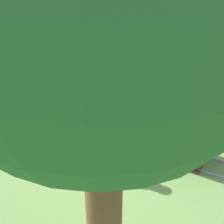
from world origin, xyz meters
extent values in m
plane|color=#608442|center=(0.00, 0.00, 0.00)|extent=(60.00, 60.00, 0.00)
cube|color=gray|center=(-0.22, 0.10, 0.02)|extent=(0.03, 5.70, 0.04)
cube|color=gray|center=(0.22, 0.10, 0.02)|extent=(0.03, 5.70, 0.04)
cube|color=#4C3828|center=(0.00, -1.68, 0.01)|extent=(0.69, 0.14, 0.03)
cube|color=#4C3828|center=(0.00, -0.97, 0.01)|extent=(0.69, 0.14, 0.03)
cube|color=#4C3828|center=(0.00, -0.26, 0.01)|extent=(0.69, 0.14, 0.03)
cube|color=#4C3828|center=(0.00, 0.46, 0.01)|extent=(0.69, 0.14, 0.03)
cube|color=#4C3828|center=(0.00, 1.17, 0.01)|extent=(0.69, 0.14, 0.03)
cube|color=#4C3828|center=(0.00, 1.88, 0.01)|extent=(0.69, 0.14, 0.03)
cube|color=#4C3828|center=(0.00, 2.59, 0.01)|extent=(0.69, 0.14, 0.03)
cube|color=black|center=(0.00, 1.05, 0.21)|extent=(0.57, 1.40, 0.10)
cylinder|color=black|center=(0.00, 1.25, 0.56)|extent=(0.44, 0.85, 0.44)
cylinder|color=#B7932D|center=(0.00, 1.68, 0.56)|extent=(0.37, 0.02, 0.37)
cylinder|color=black|center=(0.00, 1.55, 0.90)|extent=(0.12, 0.12, 0.24)
sphere|color=#B7932D|center=(0.00, 1.20, 0.83)|extent=(0.16, 0.16, 0.16)
cube|color=black|center=(0.00, 0.58, 0.54)|extent=(0.57, 0.45, 0.55)
cube|color=black|center=(0.00, 0.58, 0.83)|extent=(0.65, 0.53, 0.04)
sphere|color=#F2EAB2|center=(0.00, 1.71, 0.82)|extent=(0.10, 0.10, 0.10)
cylinder|color=#2D2D2D|center=(-0.22, 1.40, 0.20)|extent=(0.05, 0.32, 0.32)
cylinder|color=#2D2D2D|center=(0.22, 1.40, 0.20)|extent=(0.05, 0.32, 0.32)
cylinder|color=#2D2D2D|center=(-0.22, 0.70, 0.20)|extent=(0.05, 0.32, 0.32)
cylinder|color=#2D2D2D|center=(0.22, 0.70, 0.20)|extent=(0.05, 0.32, 0.32)
cube|color=#3F3F3F|center=(0.00, -0.80, 0.18)|extent=(0.65, 1.90, 0.08)
cube|color=blue|center=(-0.30, -0.80, 0.40)|extent=(0.04, 1.90, 0.35)
cube|color=blue|center=(0.30, -0.80, 0.40)|extent=(0.04, 1.90, 0.35)
cube|color=blue|center=(0.00, 0.13, 0.40)|extent=(0.65, 0.04, 0.35)
cube|color=blue|center=(0.00, -1.73, 0.40)|extent=(0.65, 0.04, 0.35)
cylinder|color=blue|center=(-0.29, 0.10, 0.59)|extent=(0.04, 0.04, 0.75)
cylinder|color=blue|center=(0.29, 0.10, 0.59)|extent=(0.04, 0.04, 0.75)
cylinder|color=blue|center=(-0.29, -1.70, 0.59)|extent=(0.04, 0.04, 0.75)
cylinder|color=blue|center=(0.29, -1.70, 0.59)|extent=(0.04, 0.04, 0.75)
cube|color=blue|center=(0.00, -0.80, 0.99)|extent=(0.75, 2.00, 0.04)
cube|color=#2D6B33|center=(0.00, -1.33, 0.34)|extent=(0.49, 0.20, 0.24)
cube|color=#2D6B33|center=(0.00, -0.80, 0.34)|extent=(0.49, 0.20, 0.24)
cube|color=#2D6B33|center=(0.00, -0.27, 0.34)|extent=(0.49, 0.20, 0.24)
cylinder|color=#262626|center=(-0.22, -0.13, 0.16)|extent=(0.04, 0.24, 0.24)
cylinder|color=#262626|center=(0.22, -0.13, 0.16)|extent=(0.04, 0.24, 0.24)
cylinder|color=#262626|center=(-0.22, -1.46, 0.16)|extent=(0.04, 0.24, 0.24)
cylinder|color=#262626|center=(0.22, -1.46, 0.16)|extent=(0.04, 0.24, 0.24)
cylinder|color=#282D47|center=(-1.10, 0.62, 0.40)|extent=(0.12, 0.12, 0.80)
cylinder|color=#282D47|center=(-0.92, 0.62, 0.40)|extent=(0.12, 0.12, 0.80)
cylinder|color=#333338|center=(-1.01, 0.62, 1.08)|extent=(0.30, 0.30, 0.55)
sphere|color=tan|center=(-1.01, 0.62, 1.46)|extent=(0.22, 0.22, 0.22)
cylinder|color=black|center=(-1.01, 0.62, 1.59)|extent=(0.20, 0.20, 0.06)
cube|color=olive|center=(2.88, 0.28, 0.42)|extent=(1.31, 0.43, 0.06)
cube|color=olive|center=(2.88, 0.10, 0.62)|extent=(1.30, 0.07, 0.40)
cube|color=#333333|center=(2.31, 0.27, 0.21)|extent=(0.09, 0.32, 0.42)
cube|color=#333333|center=(3.45, 0.30, 0.21)|extent=(0.09, 0.32, 0.42)
cylinder|color=#4C3823|center=(3.00, -0.36, 0.85)|extent=(0.21, 0.21, 1.70)
sphere|color=#3D7F33|center=(3.00, -0.36, 2.27)|extent=(1.63, 1.63, 1.63)
camera|label=1|loc=(-4.51, -2.53, 3.21)|focal=48.28mm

